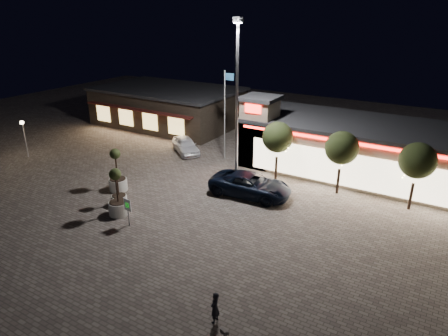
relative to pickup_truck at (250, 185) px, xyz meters
The scene contains 17 objects.
ground 8.19m from the pickup_truck, 116.19° to the right, with size 90.00×90.00×0.00m, color #6F6259.
retail_building 10.44m from the pickup_truck, 55.21° to the left, with size 20.40×8.40×6.10m.
restaurant_building 21.72m from the pickup_truck, 144.27° to the left, with size 16.40×11.00×4.30m.
floodlight_pole 6.42m from the pickup_truck, 156.76° to the left, with size 0.60×0.40×12.38m.
flagpole 8.82m from the pickup_truck, 134.06° to the left, with size 0.95×0.10×8.00m.
lamp_post_west 21.91m from the pickup_truck, behind, with size 0.36×0.36×3.48m.
string_tree_a 4.60m from the pickup_truck, 83.78° to the left, with size 2.42×2.42×4.79m.
string_tree_b 7.08m from the pickup_truck, 34.31° to the left, with size 2.42×2.42×4.79m.
string_tree_c 11.37m from the pickup_truck, 19.51° to the left, with size 2.42×2.42×4.79m.
pickup_truck is the anchor object (origin of this frame).
white_sedan 10.96m from the pickup_truck, 151.68° to the left, with size 1.79×4.44×1.51m, color white.
pedestrian 13.07m from the pickup_truck, 69.33° to the right, with size 0.55×0.36×1.52m, color black.
dog 13.91m from the pickup_truck, 66.91° to the right, with size 0.49×0.29×0.26m.
planter_left 10.01m from the pickup_truck, 154.23° to the right, with size 1.36×1.36×3.34m.
planter_mid 9.42m from the pickup_truck, 139.47° to the right, with size 1.08×1.08×2.66m.
planter_right 9.45m from the pickup_truck, 131.02° to the right, with size 1.35×1.35×3.31m.
valet_sign 9.14m from the pickup_truck, 119.99° to the right, with size 0.61×0.13×1.85m.
Camera 1 is at (15.68, -16.59, 12.85)m, focal length 32.00 mm.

